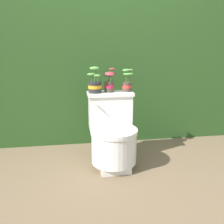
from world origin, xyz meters
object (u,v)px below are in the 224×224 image
(potted_plant_middle, at_px, (127,83))
(potted_plant_left, at_px, (95,84))
(potted_plant_midleft, at_px, (109,83))
(toilet, at_px, (113,135))

(potted_plant_middle, bearing_deg, potted_plant_left, -174.55)
(potted_plant_midleft, bearing_deg, potted_plant_middle, 2.28)
(potted_plant_midleft, xyz_separation_m, potted_plant_middle, (0.17, 0.01, -0.00))
(potted_plant_left, bearing_deg, potted_plant_midleft, 9.26)
(toilet, relative_size, potted_plant_left, 2.72)
(potted_plant_left, bearing_deg, potted_plant_middle, 5.45)
(toilet, relative_size, potted_plant_middle, 3.10)
(toilet, bearing_deg, potted_plant_left, 133.50)
(toilet, distance_m, potted_plant_middle, 0.51)
(toilet, xyz_separation_m, potted_plant_left, (-0.14, 0.15, 0.44))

